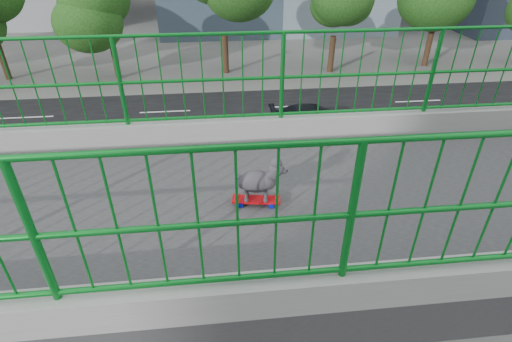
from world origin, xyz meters
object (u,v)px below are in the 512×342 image
Objects in this scene: skateboard at (256,200)px; car_3 at (314,118)px; poodle at (259,180)px; car_0 at (271,245)px; car_1 at (111,200)px; car_2 at (347,146)px.

car_3 is (-15.69, 4.81, -6.35)m from skateboard.
poodle is at bearing 163.04° from car_3.
skateboard is at bearing -90.00° from poodle.
car_1 is (-3.20, -5.74, -0.04)m from car_0.
car_1 is at bearing 124.22° from car_3.
skateboard is 8.87m from car_0.
poodle is 12.33m from car_1.
skateboard reaches higher than car_3.
car_0 reaches higher than car_2.
poodle is at bearing 26.46° from car_1.
car_2 is (-6.40, 4.52, -0.04)m from car_0.
skateboard is 0.26m from poodle.
poodle is 9.06m from car_0.
car_3 is at bearing 14.81° from car_2.
car_1 is at bearing 107.33° from car_2.
car_2 is at bearing 164.17° from poodle.
car_1 is 11.38m from car_3.
car_1 is at bearing -145.10° from poodle.
poodle reaches higher than car_1.
car_3 is at bearing 159.05° from car_0.
car_0 is at bearing 144.76° from car_2.
car_3 is at bearing 124.22° from car_1.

